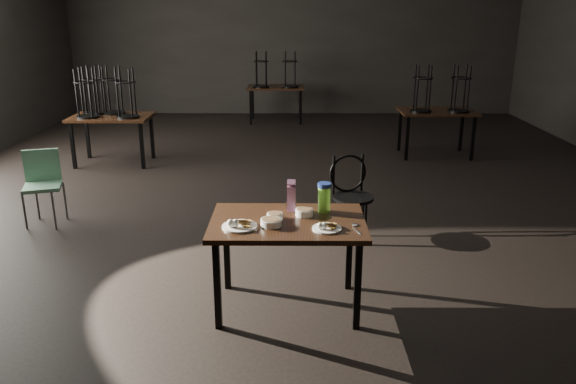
{
  "coord_description": "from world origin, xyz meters",
  "views": [
    {
      "loc": [
        -0.04,
        -6.95,
        2.31
      ],
      "look_at": [
        -0.07,
        -2.5,
        0.85
      ],
      "focal_mm": 35.0,
      "sensor_mm": 36.0,
      "label": 1
    }
  ],
  "objects_px": {
    "bentwood_chair": "(351,191)",
    "water_bottle": "(324,197)",
    "juice_carton": "(291,196)",
    "school_chair": "(43,180)",
    "main_table": "(288,230)"
  },
  "relations": [
    {
      "from": "main_table",
      "to": "juice_carton",
      "type": "distance_m",
      "value": 0.3
    },
    {
      "from": "juice_carton",
      "to": "school_chair",
      "type": "xyz_separation_m",
      "value": [
        -2.77,
        1.67,
        -0.37
      ]
    },
    {
      "from": "water_bottle",
      "to": "bentwood_chair",
      "type": "relative_size",
      "value": 0.27
    },
    {
      "from": "school_chair",
      "to": "bentwood_chair",
      "type": "bearing_deg",
      "value": -24.45
    },
    {
      "from": "main_table",
      "to": "water_bottle",
      "type": "relative_size",
      "value": 4.97
    },
    {
      "from": "main_table",
      "to": "bentwood_chair",
      "type": "bearing_deg",
      "value": 65.99
    },
    {
      "from": "juice_carton",
      "to": "school_chair",
      "type": "bearing_deg",
      "value": 148.95
    },
    {
      "from": "bentwood_chair",
      "to": "juice_carton",
      "type": "bearing_deg",
      "value": -131.64
    },
    {
      "from": "juice_carton",
      "to": "bentwood_chair",
      "type": "height_order",
      "value": "juice_carton"
    },
    {
      "from": "bentwood_chair",
      "to": "water_bottle",
      "type": "bearing_deg",
      "value": -120.66
    },
    {
      "from": "water_bottle",
      "to": "bentwood_chair",
      "type": "bearing_deg",
      "value": 74.23
    },
    {
      "from": "juice_carton",
      "to": "school_chair",
      "type": "relative_size",
      "value": 0.32
    },
    {
      "from": "juice_carton",
      "to": "bentwood_chair",
      "type": "distance_m",
      "value": 1.41
    },
    {
      "from": "main_table",
      "to": "bentwood_chair",
      "type": "relative_size",
      "value": 1.36
    },
    {
      "from": "main_table",
      "to": "juice_carton",
      "type": "xyz_separation_m",
      "value": [
        0.03,
        0.22,
        0.2
      ]
    }
  ]
}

